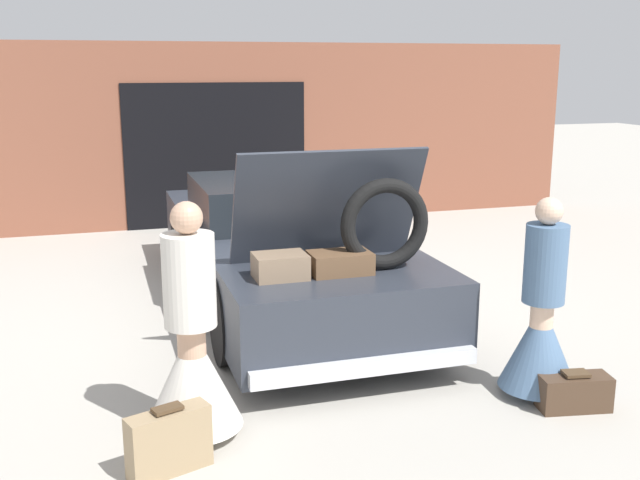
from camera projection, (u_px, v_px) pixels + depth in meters
ground_plane at (282, 301)px, 8.00m from camera, size 40.00×40.00×0.00m
garage_wall_back at (215, 136)px, 11.53m from camera, size 12.00×0.14×2.80m
car at (281, 247)px, 7.87m from camera, size 1.91×5.16×1.81m
person_left at (192, 356)px, 4.98m from camera, size 0.66×0.66×1.62m
person_right at (541, 327)px, 5.60m from camera, size 0.59×0.59×1.54m
suitcase_beside_left_person at (169, 442)px, 4.60m from camera, size 0.54×0.32×0.44m
suitcase_beside_right_person at (574, 392)px, 5.46m from camera, size 0.55×0.30×0.29m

